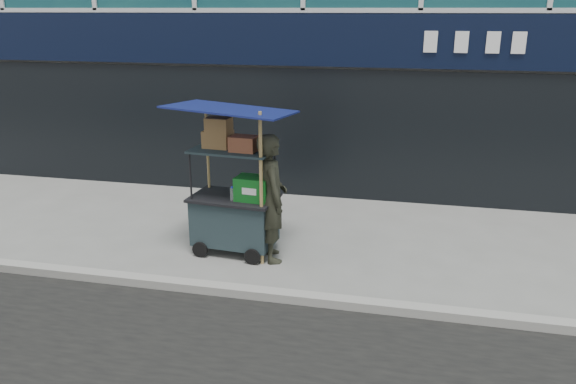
# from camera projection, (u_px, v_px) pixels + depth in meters

# --- Properties ---
(ground) EXTENTS (80.00, 80.00, 0.00)m
(ground) POSITION_uv_depth(u_px,v_px,m) (243.00, 288.00, 7.23)
(ground) COLOR slate
(ground) RESTS_ON ground
(curb) EXTENTS (80.00, 0.18, 0.12)m
(curb) POSITION_uv_depth(u_px,v_px,m) (239.00, 291.00, 7.02)
(curb) COLOR gray
(curb) RESTS_ON ground
(vendor_cart) EXTENTS (1.73, 1.30, 2.21)m
(vendor_cart) POSITION_uv_depth(u_px,v_px,m) (235.00, 202.00, 8.09)
(vendor_cart) COLOR #19272A
(vendor_cart) RESTS_ON ground
(vendor_man) EXTENTS (0.67, 0.79, 1.83)m
(vendor_man) POSITION_uv_depth(u_px,v_px,m) (272.00, 198.00, 7.82)
(vendor_man) COLOR #26281D
(vendor_man) RESTS_ON ground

